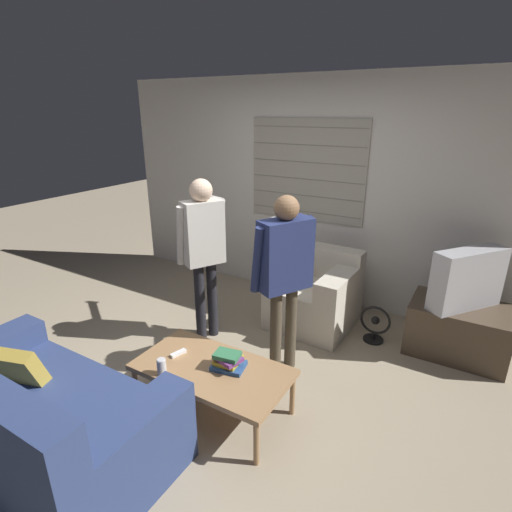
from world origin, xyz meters
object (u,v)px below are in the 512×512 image
Objects in this scene: tv at (467,279)px; book_stack at (228,361)px; person_right_standing at (284,265)px; soda_can at (162,367)px; coffee_table at (212,371)px; armchair_beige at (315,294)px; floor_fan at (375,325)px; couch_blue at (35,419)px; person_left_standing at (203,241)px; spare_remote at (178,353)px.

book_stack is (-1.41, -1.73, -0.32)m from tv.
person_right_standing is 1.23m from soda_can.
armchair_beige is at bearing 85.25° from coffee_table.
tv is 2.26m from book_stack.
coffee_table reaches higher than floor_fan.
tv is (2.24, 2.74, 0.45)m from couch_blue.
person_left_standing is 1.26m from book_stack.
armchair_beige is 1.72m from spare_remote.
tv reaches higher than floor_fan.
armchair_beige is at bearing 71.47° from couch_blue.
tv is 2.42m from person_left_standing.
spare_remote is 0.36× the size of floor_fan.
person_right_standing is at bearing 60.93° from couch_blue.
soda_can is at bearing -177.00° from person_right_standing.
couch_blue is at bearing -96.43° from spare_remote.
book_stack is at bearing 90.96° from armchair_beige.
person_right_standing reaches higher than couch_blue.
coffee_table is 2.38m from tv.
couch_blue is 2.59× the size of tv.
couch_blue is 1.03m from spare_remote.
person_left_standing reaches higher than armchair_beige.
armchair_beige is 1.34m from person_left_standing.
book_stack is at bearing 40.03° from soda_can.
book_stack is 2.13× the size of soda_can.
soda_can is at bearing -139.97° from book_stack.
armchair_beige reaches higher than book_stack.
tv is 2.72m from soda_can.
person_right_standing is 1.09m from spare_remote.
floor_fan is (-0.71, -0.18, -0.59)m from tv.
tv is 1.69m from person_right_standing.
couch_blue is at bearing -123.44° from soda_can.
couch_blue is at bearing -129.47° from book_stack.
spare_remote is (-1.84, -1.79, -0.36)m from tv.
person_left_standing is at bearing -29.55° from tv.
armchair_beige reaches higher than spare_remote.
person_left_standing is at bearing 135.75° from book_stack.
tv is 2.54× the size of book_stack.
couch_blue is at bearing -127.52° from coffee_table.
person_left_standing reaches higher than tv.
spare_remote is at bearing -8.42° from tv.
soda_can is (-1.78, -2.04, -0.31)m from tv.
soda_can is (-0.40, -1.90, 0.11)m from armchair_beige.
person_left_standing reaches higher than couch_blue.
person_left_standing reaches higher than soda_can.
coffee_table is at bearing -112.02° from person_left_standing.
tv is 0.44× the size of person_right_standing.
book_stack reaches higher than soda_can.
person_left_standing is 11.80× the size of spare_remote.
book_stack is at bearing -1.88° from tv.
spare_remote reaches higher than floor_fan.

